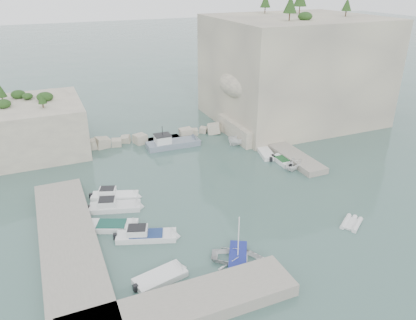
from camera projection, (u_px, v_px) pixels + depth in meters
name	position (u px, v px, depth m)	size (l,w,h in m)	color
ground	(229.00, 206.00, 44.54)	(400.00, 400.00, 0.00)	#41625B
cliff_east	(293.00, 70.00, 68.43)	(26.00, 22.00, 17.00)	beige
cliff_terrace	(254.00, 127.00, 63.70)	(8.00, 10.00, 2.50)	beige
outcrop_west	(24.00, 128.00, 56.79)	(16.00, 14.00, 7.00)	beige
quay_west	(69.00, 243.00, 37.38)	(5.00, 24.00, 1.10)	#9E9689
quay_south	(183.00, 307.00, 30.29)	(18.00, 4.00, 1.10)	#9E9689
ledge_east	(284.00, 150.00, 57.56)	(3.00, 16.00, 0.80)	#9E9689
breakwater	(161.00, 135.00, 62.26)	(28.00, 3.00, 1.40)	beige
motorboat_a	(115.00, 198.00, 46.03)	(5.67, 1.69, 1.40)	white
motorboat_b	(115.00, 209.00, 43.89)	(5.95, 1.95, 1.40)	silver
motorboat_c	(112.00, 228.00, 40.58)	(5.55, 2.02, 0.70)	white
motorboat_d	(147.00, 238.00, 39.02)	(6.26, 1.86, 1.40)	silver
motorboat_e	(160.00, 280.00, 33.72)	(4.78, 1.95, 0.70)	silver
rowboat	(238.00, 260.00, 36.09)	(3.34, 4.67, 0.97)	white
inflatable_dinghy	(351.00, 225.00, 41.17)	(3.01, 1.46, 0.44)	silver
tender_east_a	(293.00, 169.00, 52.83)	(3.05, 3.54, 1.86)	white
tender_east_b	(282.00, 163.00, 54.71)	(4.10, 1.40, 0.70)	white
tender_east_c	(265.00, 154.00, 57.18)	(5.16, 1.67, 0.70)	white
tender_east_d	(242.00, 144.00, 60.57)	(1.69, 4.49, 1.73)	white
work_boat	(173.00, 146.00, 59.83)	(8.55, 2.53, 2.20)	slate
rowboat_mast	(239.00, 236.00, 35.01)	(0.10, 0.10, 4.20)	white
vegetation	(266.00, 11.00, 63.82)	(53.48, 13.88, 13.40)	#1E4219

